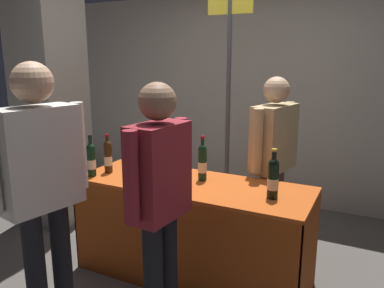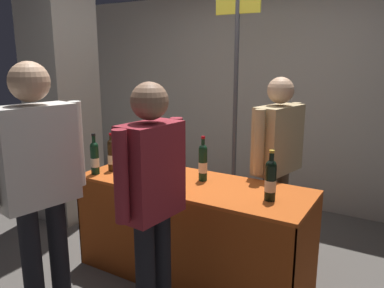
% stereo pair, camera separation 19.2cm
% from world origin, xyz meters
% --- Properties ---
extents(ground_plane, '(12.00, 12.00, 0.00)m').
position_xyz_m(ground_plane, '(0.00, 0.00, 0.00)').
color(ground_plane, '#514C47').
extents(back_partition, '(6.75, 0.12, 2.44)m').
position_xyz_m(back_partition, '(0.00, 1.93, 1.22)').
color(back_partition, '#9E998E').
rests_on(back_partition, ground_plane).
extents(concrete_pillar, '(0.56, 0.56, 3.32)m').
position_xyz_m(concrete_pillar, '(-1.80, 0.36, 1.66)').
color(concrete_pillar, gray).
rests_on(concrete_pillar, ground_plane).
extents(tasting_table, '(1.80, 0.66, 0.78)m').
position_xyz_m(tasting_table, '(0.00, 0.00, 0.53)').
color(tasting_table, '#B74C19').
rests_on(tasting_table, ground_plane).
extents(featured_wine_bottle, '(0.07, 0.07, 0.35)m').
position_xyz_m(featured_wine_bottle, '(0.05, 0.09, 0.92)').
color(featured_wine_bottle, black).
rests_on(featured_wine_bottle, tasting_table).
extents(display_bottle_0, '(0.08, 0.08, 0.34)m').
position_xyz_m(display_bottle_0, '(-0.65, 0.16, 0.92)').
color(display_bottle_0, '#192333').
rests_on(display_bottle_0, tasting_table).
extents(display_bottle_1, '(0.08, 0.08, 0.32)m').
position_xyz_m(display_bottle_1, '(-0.34, -0.16, 0.92)').
color(display_bottle_1, '#38230F').
rests_on(display_bottle_1, tasting_table).
extents(display_bottle_2, '(0.08, 0.08, 0.34)m').
position_xyz_m(display_bottle_2, '(0.63, -0.05, 0.92)').
color(display_bottle_2, black).
rests_on(display_bottle_2, tasting_table).
extents(display_bottle_3, '(0.07, 0.07, 0.31)m').
position_xyz_m(display_bottle_3, '(-0.43, 0.02, 0.90)').
color(display_bottle_3, '#192333').
rests_on(display_bottle_3, tasting_table).
extents(display_bottle_4, '(0.07, 0.07, 0.34)m').
position_xyz_m(display_bottle_4, '(-0.79, -0.22, 0.92)').
color(display_bottle_4, black).
rests_on(display_bottle_4, tasting_table).
extents(display_bottle_5, '(0.07, 0.07, 0.34)m').
position_xyz_m(display_bottle_5, '(-0.13, -0.03, 0.92)').
color(display_bottle_5, '#192333').
rests_on(display_bottle_5, tasting_table).
extents(display_bottle_6, '(0.07, 0.07, 0.32)m').
position_xyz_m(display_bottle_6, '(-0.73, -0.08, 0.92)').
color(display_bottle_6, '#38230F').
rests_on(display_bottle_6, tasting_table).
extents(wine_glass_near_vendor, '(0.07, 0.07, 0.14)m').
position_xyz_m(wine_glass_near_vendor, '(-0.31, -0.03, 0.88)').
color(wine_glass_near_vendor, silver).
rests_on(wine_glass_near_vendor, tasting_table).
extents(flower_vase, '(0.10, 0.10, 0.34)m').
position_xyz_m(flower_vase, '(-0.00, -0.19, 0.88)').
color(flower_vase, tan).
rests_on(flower_vase, tasting_table).
extents(brochure_stand, '(0.08, 0.15, 0.13)m').
position_xyz_m(brochure_stand, '(-0.42, 0.18, 0.84)').
color(brochure_stand, silver).
rests_on(brochure_stand, tasting_table).
extents(vendor_presenter, '(0.30, 0.64, 1.55)m').
position_xyz_m(vendor_presenter, '(0.46, 0.61, 0.94)').
color(vendor_presenter, '#4C4233').
rests_on(vendor_presenter, ground_plane).
extents(taster_foreground_right, '(0.24, 0.55, 1.57)m').
position_xyz_m(taster_foreground_right, '(0.12, -0.66, 0.93)').
color(taster_foreground_right, black).
rests_on(taster_foreground_right, ground_plane).
extents(taster_foreground_left, '(0.29, 0.62, 1.69)m').
position_xyz_m(taster_foreground_left, '(-0.49, -0.97, 1.02)').
color(taster_foreground_left, black).
rests_on(taster_foreground_left, ground_plane).
extents(booth_signpost, '(0.45, 0.04, 2.31)m').
position_xyz_m(booth_signpost, '(-0.13, 1.04, 1.39)').
color(booth_signpost, '#47474C').
rests_on(booth_signpost, ground_plane).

